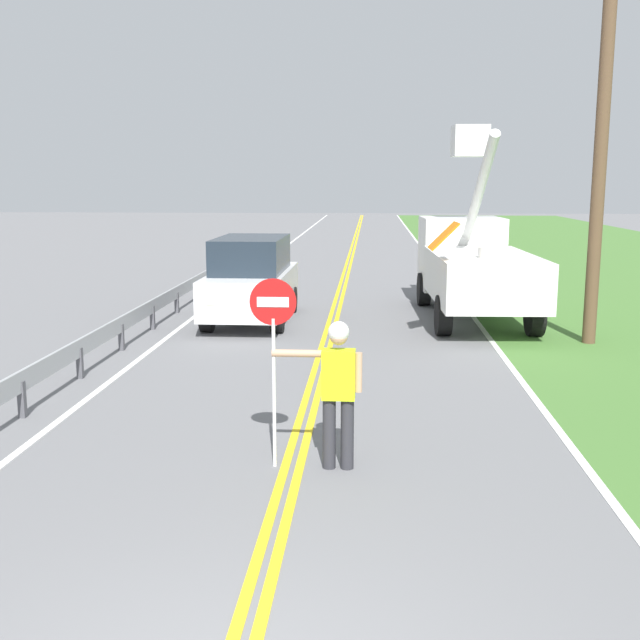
% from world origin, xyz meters
% --- Properties ---
extents(centerline_yellow_left, '(0.11, 110.00, 0.01)m').
position_xyz_m(centerline_yellow_left, '(-0.09, 20.00, 0.01)').
color(centerline_yellow_left, yellow).
rests_on(centerline_yellow_left, ground).
extents(centerline_yellow_right, '(0.11, 110.00, 0.01)m').
position_xyz_m(centerline_yellow_right, '(0.09, 20.00, 0.01)').
color(centerline_yellow_right, yellow).
rests_on(centerline_yellow_right, ground).
extents(edge_line_right, '(0.12, 110.00, 0.01)m').
position_xyz_m(edge_line_right, '(3.60, 20.00, 0.01)').
color(edge_line_right, silver).
rests_on(edge_line_right, ground).
extents(edge_line_left, '(0.12, 110.00, 0.01)m').
position_xyz_m(edge_line_left, '(-3.60, 20.00, 0.01)').
color(edge_line_left, silver).
rests_on(edge_line_left, ground).
extents(flagger_worker, '(1.09, 0.25, 1.83)m').
position_xyz_m(flagger_worker, '(0.55, 4.61, 1.05)').
color(flagger_worker, '#2D2D33').
rests_on(flagger_worker, ground).
extents(stop_sign_paddle, '(0.56, 0.04, 2.33)m').
position_xyz_m(stop_sign_paddle, '(-0.22, 4.61, 1.71)').
color(stop_sign_paddle, silver).
rests_on(stop_sign_paddle, ground).
extents(utility_bucket_truck, '(2.67, 6.88, 4.89)m').
position_xyz_m(utility_bucket_truck, '(3.53, 15.52, 1.39)').
color(utility_bucket_truck, white).
rests_on(utility_bucket_truck, ground).
extents(oncoming_suv_nearest, '(1.94, 4.62, 2.10)m').
position_xyz_m(oncoming_suv_nearest, '(-2.01, 14.38, 1.06)').
color(oncoming_suv_nearest, silver).
rests_on(oncoming_suv_nearest, ground).
extents(utility_pole_near, '(1.80, 0.28, 8.96)m').
position_xyz_m(utility_pole_near, '(5.67, 12.30, 4.67)').
color(utility_pole_near, brown).
rests_on(utility_pole_near, ground).
extents(guardrail_left_shoulder, '(0.10, 32.00, 0.71)m').
position_xyz_m(guardrail_left_shoulder, '(-4.20, 16.61, 0.52)').
color(guardrail_left_shoulder, '#9EA0A3').
rests_on(guardrail_left_shoulder, ground).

